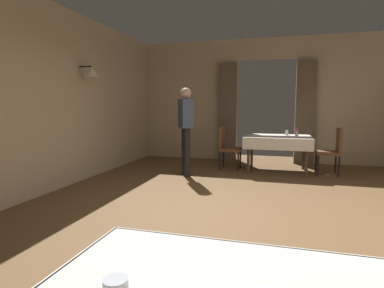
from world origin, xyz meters
TOP-DOWN VIEW (x-y plane):
  - ground at (0.00, 0.00)m, footprint 10.08×10.08m
  - wall_left at (-3.20, 0.00)m, footprint 0.49×8.40m
  - wall_back at (0.00, 4.18)m, footprint 6.40×0.27m
  - dining_table_mid at (0.32, 2.97)m, footprint 1.35×1.03m
  - chair_mid_left at (-0.74, 2.95)m, footprint 0.44×0.44m
  - chair_mid_right at (1.38, 2.93)m, footprint 0.44×0.44m
  - flower_vase_mid at (0.69, 2.91)m, footprint 0.07×0.07m
  - plate_mid_b at (-0.15, 2.96)m, footprint 0.21×0.21m
  - glass_mid_c at (0.50, 3.22)m, footprint 0.06×0.06m
  - person_waiter_by_doorway at (-1.41, 2.05)m, footprint 0.38×0.42m

SIDE VIEW (x-z plane):
  - ground at x=0.00m, z-range 0.00..0.00m
  - chair_mid_left at x=-0.74m, z-range 0.05..0.98m
  - chair_mid_right at x=1.38m, z-range 0.05..0.98m
  - dining_table_mid at x=0.32m, z-range 0.29..1.04m
  - plate_mid_b at x=-0.15m, z-range 0.75..0.76m
  - glass_mid_c at x=0.50m, z-range 0.75..0.86m
  - flower_vase_mid at x=0.69m, z-range 0.76..0.94m
  - person_waiter_by_doorway at x=-1.41m, z-range 0.16..1.88m
  - wall_left at x=-3.20m, z-range 0.00..3.00m
  - wall_back at x=0.00m, z-range 0.01..3.01m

